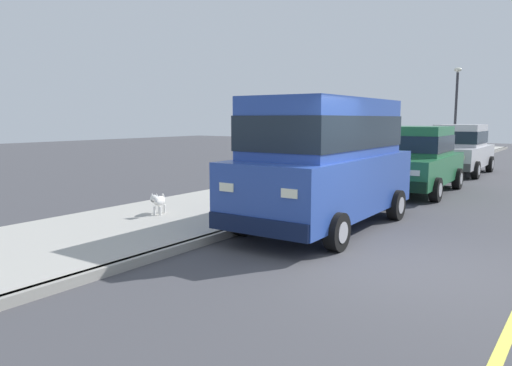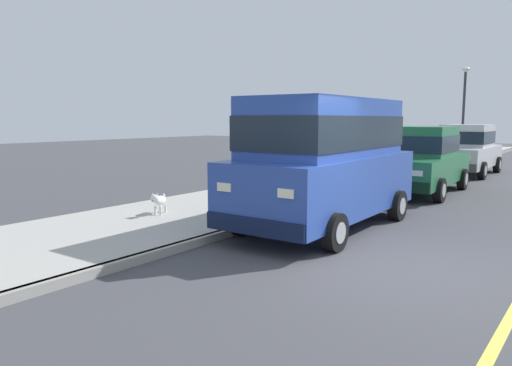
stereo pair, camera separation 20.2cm
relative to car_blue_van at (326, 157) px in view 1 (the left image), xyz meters
The scene contains 9 objects.
ground_plane 3.04m from the car_blue_van, 37.25° to the right, with size 80.00×80.00×0.00m, color #424247.
curb 2.35m from the car_blue_van, 122.84° to the right, with size 0.16×64.00×0.14m, color gray.
sidewalk 3.54m from the car_blue_van, 150.23° to the right, with size 3.60×64.00×0.14m, color #A8A59E.
car_blue_van is the anchor object (origin of this frame).
car_green_sedan 5.71m from the car_blue_van, 89.61° to the left, with size 2.16×4.66×1.92m.
car_silver_sedan 11.50m from the car_blue_van, 90.39° to the left, with size 2.06×4.61×1.92m.
dog_white 3.59m from the car_blue_van, 154.07° to the right, with size 0.41×0.70×0.49m.
fire_hydrant 3.02m from the car_blue_van, 121.46° to the left, with size 0.34×0.24×0.72m.
street_lamp 16.43m from the car_blue_van, 94.92° to the left, with size 0.36×0.36×4.42m.
Camera 1 is at (2.19, -6.85, 2.14)m, focal length 33.96 mm.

